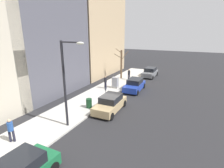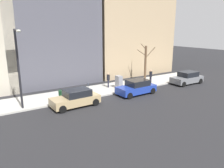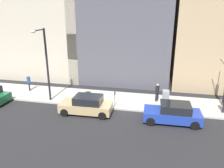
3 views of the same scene
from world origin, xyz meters
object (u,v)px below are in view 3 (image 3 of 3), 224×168
office_block_center (126,3)px  parked_car_blue (173,113)px  trash_bin (88,97)px  pedestrian_far_corner (29,82)px  parked_car_tan (87,105)px  pedestrian_midblock (157,91)px  parking_meter (115,97)px  utility_box (165,99)px  streetlamp (45,60)px

office_block_center → parked_car_blue: bearing=-155.3°
trash_bin → pedestrian_far_corner: (1.54, 6.92, 0.49)m
parked_car_tan → pedestrian_midblock: bearing=-59.7°
parking_meter → trash_bin: 2.63m
trash_bin → pedestrian_midblock: 6.29m
parked_car_tan → office_block_center: 14.66m
utility_box → streetlamp: bearing=95.6°
parked_car_tan → trash_bin: size_ratio=4.73×
parking_meter → streetlamp: 6.86m
parking_meter → office_block_center: size_ratio=0.08×
pedestrian_midblock → pedestrian_far_corner: size_ratio=1.00×
streetlamp → pedestrian_far_corner: size_ratio=3.92×
trash_bin → pedestrian_far_corner: 7.10m
utility_box → pedestrian_far_corner: bearing=85.3°
parked_car_tan → parking_meter: size_ratio=3.15×
pedestrian_midblock → pedestrian_far_corner: 13.02m
parking_meter → office_block_center: bearing=4.6°
utility_box → pedestrian_far_corner: 13.80m
pedestrian_far_corner → parked_car_blue: bearing=41.2°
parked_car_blue → parked_car_tan: 6.80m
parked_car_blue → parked_car_tan: size_ratio=1.00×
parking_meter → parked_car_blue: bearing=-109.0°
office_block_center → utility_box: bearing=-152.3°
parked_car_blue → trash_bin: parked_car_blue is taller
parked_car_blue → pedestrian_midblock: 3.78m
utility_box → pedestrian_midblock: bearing=34.5°
streetlamp → pedestrian_midblock: 10.33m
pedestrian_midblock → office_block_center: 12.43m
trash_bin → parked_car_tan: bearing=-164.9°
utility_box → parking_meter: bearing=101.3°
parked_car_blue → parked_car_tan: (0.06, 6.80, 0.00)m
parked_car_blue → pedestrian_far_corner: size_ratio=2.56×
parking_meter → utility_box: utility_box is taller
parked_car_tan → streetlamp: (1.42, 4.13, 3.28)m
streetlamp → pedestrian_far_corner: 4.93m
trash_bin → office_block_center: office_block_center is taller
parking_meter → office_block_center: office_block_center is taller
office_block_center → streetlamp: bearing=153.7°
streetlamp → pedestrian_far_corner: bearing=57.1°
parked_car_blue → office_block_center: 15.70m
parked_car_tan → utility_box: 6.74m
parking_meter → utility_box: size_ratio=0.94×
parked_car_blue → trash_bin: size_ratio=4.72×
utility_box → parked_car_blue: bearing=-168.4°
parked_car_blue → utility_box: size_ratio=2.97×
trash_bin → office_block_center: size_ratio=0.05×
parked_car_blue → streetlamp: size_ratio=0.65×
parking_meter → pedestrian_far_corner: size_ratio=0.81×
parked_car_blue → streetlamp: (1.47, 10.93, 3.28)m
streetlamp → pedestrian_midblock: size_ratio=3.92×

